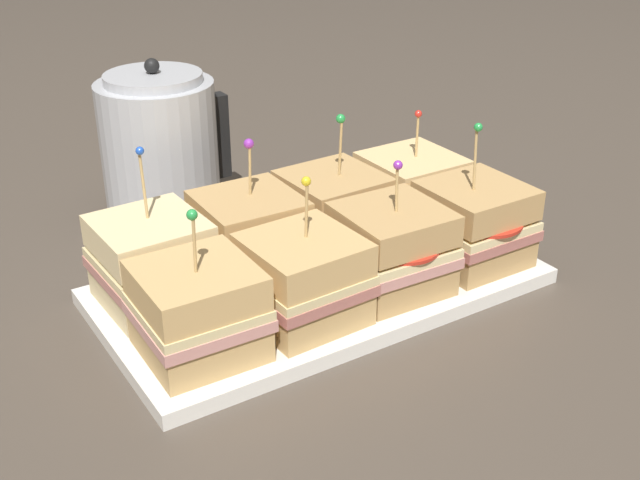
{
  "coord_description": "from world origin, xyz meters",
  "views": [
    {
      "loc": [
        -0.45,
        -0.7,
        0.49
      ],
      "look_at": [
        0.0,
        0.0,
        0.07
      ],
      "focal_mm": 45.0,
      "sensor_mm": 36.0,
      "label": 1
    }
  ],
  "objects": [
    {
      "name": "sandwich_front_center_left",
      "position": [
        -0.06,
        -0.06,
        0.07
      ],
      "size": [
        0.12,
        0.12,
        0.16
      ],
      "color": "tan",
      "rests_on": "serving_platter"
    },
    {
      "name": "ground_plane",
      "position": [
        0.0,
        0.0,
        0.0
      ],
      "size": [
        6.0,
        6.0,
        0.0
      ],
      "primitive_type": "plane",
      "color": "#4C4238"
    },
    {
      "name": "serving_platter",
      "position": [
        0.0,
        0.0,
        0.01
      ],
      "size": [
        0.51,
        0.27,
        0.02
      ],
      "color": "white",
      "rests_on": "ground_plane"
    },
    {
      "name": "sandwich_front_far_left",
      "position": [
        -0.18,
        -0.06,
        0.07
      ],
      "size": [
        0.12,
        0.12,
        0.16
      ],
      "color": "tan",
      "rests_on": "serving_platter"
    },
    {
      "name": "sandwich_back_center_right",
      "position": [
        0.06,
        0.06,
        0.07
      ],
      "size": [
        0.12,
        0.12,
        0.18
      ],
      "color": "tan",
      "rests_on": "serving_platter"
    },
    {
      "name": "kettle_steel",
      "position": [
        -0.07,
        0.29,
        0.1
      ],
      "size": [
        0.18,
        0.16,
        0.23
      ],
      "color": "#B7BABF",
      "rests_on": "ground_plane"
    },
    {
      "name": "sandwich_back_far_left",
      "position": [
        -0.18,
        0.06,
        0.07
      ],
      "size": [
        0.12,
        0.12,
        0.18
      ],
      "color": "beige",
      "rests_on": "serving_platter"
    },
    {
      "name": "sandwich_front_center_right",
      "position": [
        0.06,
        -0.06,
        0.07
      ],
      "size": [
        0.12,
        0.12,
        0.16
      ],
      "color": "tan",
      "rests_on": "serving_platter"
    },
    {
      "name": "sandwich_back_center_left",
      "position": [
        -0.06,
        0.06,
        0.07
      ],
      "size": [
        0.12,
        0.12,
        0.17
      ],
      "color": "tan",
      "rests_on": "serving_platter"
    },
    {
      "name": "sandwich_back_far_right",
      "position": [
        0.18,
        0.06,
        0.07
      ],
      "size": [
        0.12,
        0.12,
        0.16
      ],
      "color": "#DBB77A",
      "rests_on": "serving_platter"
    },
    {
      "name": "sandwich_front_far_right",
      "position": [
        0.18,
        -0.06,
        0.07
      ],
      "size": [
        0.12,
        0.12,
        0.18
      ],
      "color": "tan",
      "rests_on": "serving_platter"
    }
  ]
}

